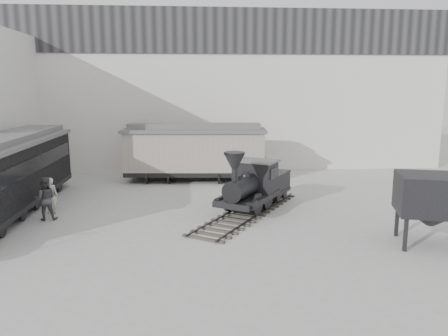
{
  "coord_description": "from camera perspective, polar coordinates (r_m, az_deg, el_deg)",
  "views": [
    {
      "loc": [
        -1.0,
        -16.31,
        5.79
      ],
      "look_at": [
        0.53,
        4.07,
        2.0
      ],
      "focal_mm": 35.0,
      "sensor_mm": 36.0,
      "label": 1
    }
  ],
  "objects": [
    {
      "name": "visitor_b",
      "position": [
        20.79,
        -22.31,
        -3.72
      ],
      "size": [
        1.03,
        0.85,
        1.93
      ],
      "primitive_type": "imported",
      "rotation": [
        0.0,
        0.0,
        3.27
      ],
      "color": "#454447",
      "rests_on": "ground"
    },
    {
      "name": "visitor_a",
      "position": [
        21.78,
        -21.67,
        -3.37
      ],
      "size": [
        0.62,
        0.41,
        1.7
      ],
      "primitive_type": "imported",
      "rotation": [
        0.0,
        0.0,
        3.13
      ],
      "color": "beige",
      "rests_on": "ground"
    },
    {
      "name": "boxcar",
      "position": [
        27.26,
        -3.87,
        2.25
      ],
      "size": [
        8.97,
        3.36,
        3.6
      ],
      "rotation": [
        0.0,
        0.0,
        -0.07
      ],
      "color": "black",
      "rests_on": "ground"
    },
    {
      "name": "north_wall",
      "position": [
        31.32,
        -2.51,
        10.06
      ],
      "size": [
        34.0,
        2.51,
        11.0
      ],
      "color": "silver",
      "rests_on": "ground"
    },
    {
      "name": "passenger_coach",
      "position": [
        22.48,
        -26.29,
        -0.66
      ],
      "size": [
        2.75,
        12.61,
        3.37
      ],
      "rotation": [
        0.0,
        0.0,
        0.0
      ],
      "color": "black",
      "rests_on": "ground"
    },
    {
      "name": "coal_hopper",
      "position": [
        17.72,
        25.54,
        -3.75
      ],
      "size": [
        2.9,
        2.59,
        2.67
      ],
      "rotation": [
        0.0,
        0.0,
        -0.27
      ],
      "color": "black",
      "rests_on": "ground"
    },
    {
      "name": "locomotive",
      "position": [
        20.72,
        3.84,
        -2.59
      ],
      "size": [
        6.07,
        8.14,
        2.99
      ],
      "rotation": [
        0.0,
        0.0,
        -0.56
      ],
      "color": "#2D2622",
      "rests_on": "ground"
    },
    {
      "name": "ground",
      "position": [
        17.34,
        -0.76,
        -9.0
      ],
      "size": [
        90.0,
        90.0,
        0.0
      ],
      "primitive_type": "plane",
      "color": "#9E9E9B"
    }
  ]
}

